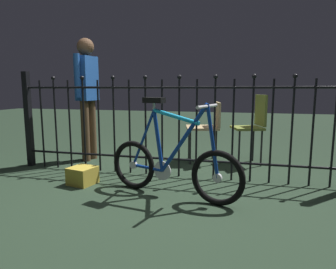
{
  "coord_description": "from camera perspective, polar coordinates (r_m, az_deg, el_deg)",
  "views": [
    {
      "loc": [
        0.78,
        -2.56,
        0.99
      ],
      "look_at": [
        0.08,
        0.2,
        0.55
      ],
      "focal_mm": 32.21,
      "sensor_mm": 36.0,
      "label": 1
    }
  ],
  "objects": [
    {
      "name": "ground_plane",
      "position": [
        2.85,
        -2.64,
        -11.54
      ],
      "size": [
        20.0,
        20.0,
        0.0
      ],
      "primitive_type": "plane",
      "color": "#213122"
    },
    {
      "name": "iron_fence",
      "position": [
        3.36,
        -0.06,
        2.08
      ],
      "size": [
        3.79,
        0.07,
        1.19
      ],
      "color": "black",
      "rests_on": "ground"
    },
    {
      "name": "bicycle",
      "position": [
        2.76,
        0.76,
        -5.64
      ],
      "size": [
        1.32,
        0.49,
        0.91
      ],
      "color": "black",
      "rests_on": "ground"
    },
    {
      "name": "chair_olive",
      "position": [
        4.07,
        15.82,
        2.25
      ],
      "size": [
        0.46,
        0.46,
        0.9
      ],
      "color": "black",
      "rests_on": "ground"
    },
    {
      "name": "chair_tan",
      "position": [
        4.07,
        7.56,
        1.92
      ],
      "size": [
        0.51,
        0.5,
        0.81
      ],
      "color": "black",
      "rests_on": "ground"
    },
    {
      "name": "person_visitor",
      "position": [
        4.25,
        -15.05,
        8.38
      ],
      "size": [
        0.22,
        0.47,
        1.64
      ],
      "color": "#4C3823",
      "rests_on": "ground"
    },
    {
      "name": "display_crate",
      "position": [
        3.28,
        -15.87,
        -7.48
      ],
      "size": [
        0.29,
        0.29,
        0.18
      ],
      "primitive_type": "cube",
      "rotation": [
        0.0,
        0.0,
        -0.22
      ],
      "color": "#B29933",
      "rests_on": "ground"
    }
  ]
}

